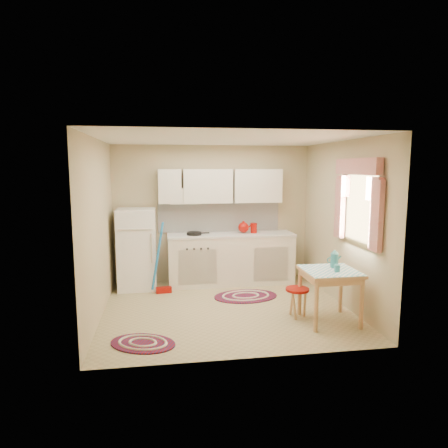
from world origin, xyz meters
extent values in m
plane|color=tan|center=(0.00, 0.00, 0.00)|extent=(3.60, 3.60, 0.00)
cube|color=silver|center=(0.00, 0.00, 2.50)|extent=(3.60, 3.20, 0.04)
cube|color=tan|center=(0.00, 1.60, 1.25)|extent=(3.60, 0.04, 2.50)
cube|color=tan|center=(0.00, -1.60, 1.25)|extent=(3.60, 0.04, 2.50)
cube|color=tan|center=(-1.80, 0.00, 1.25)|extent=(0.04, 3.20, 2.50)
cube|color=tan|center=(1.80, 0.00, 1.25)|extent=(0.04, 3.20, 2.50)
cube|color=white|center=(0.12, 1.59, 1.20)|extent=(2.25, 0.03, 0.55)
cube|color=silver|center=(0.12, 1.44, 1.77)|extent=(2.25, 0.33, 0.60)
cube|color=white|center=(1.78, -0.55, 1.55)|extent=(0.04, 0.85, 0.95)
cube|color=white|center=(-1.37, 1.25, 0.70)|extent=(0.65, 0.60, 1.40)
cube|color=silver|center=(0.29, 1.30, 0.44)|extent=(2.25, 0.60, 0.88)
cube|color=beige|center=(0.29, 1.30, 0.90)|extent=(2.27, 0.62, 0.04)
cylinder|color=black|center=(-0.37, 1.25, 0.94)|extent=(0.27, 0.27, 0.05)
cylinder|color=#9A0C05|center=(0.72, 1.30, 1.00)|extent=(0.14, 0.14, 0.16)
cube|color=tan|center=(1.32, -0.72, 0.36)|extent=(0.72, 0.72, 0.72)
cylinder|color=#9A0C05|center=(0.94, -0.49, 0.21)|extent=(0.43, 0.43, 0.42)
cylinder|color=teal|center=(1.37, -0.82, 0.77)|extent=(0.08, 0.08, 0.10)
camera|label=1|loc=(-0.91, -5.69, 2.11)|focal=32.00mm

